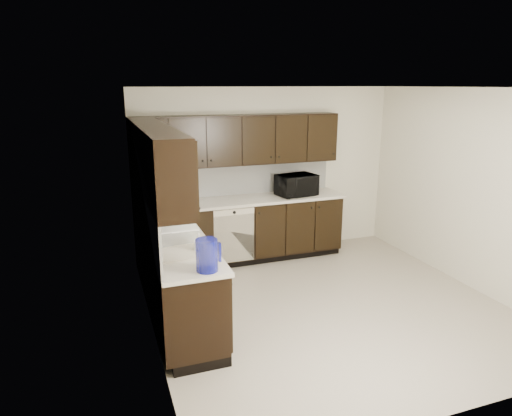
{
  "coord_description": "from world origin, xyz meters",
  "views": [
    {
      "loc": [
        -2.43,
        -4.36,
        2.53
      ],
      "look_at": [
        -0.66,
        0.6,
        1.1
      ],
      "focal_mm": 32.0,
      "sensor_mm": 36.0,
      "label": 1
    }
  ],
  "objects": [
    {
      "name": "backsplash",
      "position": [
        -1.22,
        1.32,
        1.18
      ],
      "size": [
        3.0,
        2.8,
        0.48
      ],
      "color": "white",
      "rests_on": "countertop"
    },
    {
      "name": "blue_pitcher",
      "position": [
        -1.58,
        -0.69,
        1.09
      ],
      "size": [
        0.2,
        0.2,
        0.29
      ],
      "primitive_type": "cylinder",
      "rotation": [
        0.0,
        0.0,
        0.04
      ],
      "color": "navy",
      "rests_on": "countertop"
    },
    {
      "name": "soap_bottle_a",
      "position": [
        -1.54,
        -0.19,
        1.03
      ],
      "size": [
        0.11,
        0.11,
        0.19
      ],
      "primitive_type": "imported",
      "rotation": [
        0.0,
        0.0,
        -0.36
      ],
      "color": "gray",
      "rests_on": "countertop"
    },
    {
      "name": "ceiling",
      "position": [
        0.0,
        0.0,
        2.5
      ],
      "size": [
        4.0,
        4.0,
        0.0
      ],
      "primitive_type": "plane",
      "rotation": [
        3.14,
        0.0,
        0.0
      ],
      "color": "white",
      "rests_on": "wall_back"
    },
    {
      "name": "soap_bottle_b",
      "position": [
        -1.83,
        0.6,
        1.07
      ],
      "size": [
        0.11,
        0.11,
        0.27
      ],
      "primitive_type": "imported",
      "rotation": [
        0.0,
        0.0,
        0.07
      ],
      "color": "gray",
      "rests_on": "countertop"
    },
    {
      "name": "floor",
      "position": [
        0.0,
        0.0,
        0.0
      ],
      "size": [
        4.0,
        4.0,
        0.0
      ],
      "primitive_type": "plane",
      "color": "#A59A88",
      "rests_on": "ground"
    },
    {
      "name": "wall_left",
      "position": [
        -2.0,
        0.0,
        1.25
      ],
      "size": [
        0.02,
        4.0,
        2.5
      ],
      "primitive_type": "cube",
      "color": "beige",
      "rests_on": "floor"
    },
    {
      "name": "countertop",
      "position": [
        -1.01,
        1.11,
        0.92
      ],
      "size": [
        3.03,
        2.83,
        0.04
      ],
      "color": "beige",
      "rests_on": "lower_cabinets"
    },
    {
      "name": "wall_front",
      "position": [
        0.0,
        -2.0,
        1.25
      ],
      "size": [
        4.0,
        0.02,
        2.5
      ],
      "primitive_type": "cube",
      "color": "beige",
      "rests_on": "floor"
    },
    {
      "name": "teal_tumbler",
      "position": [
        -1.5,
        0.67,
        1.04
      ],
      "size": [
        0.1,
        0.1,
        0.2
      ],
      "primitive_type": "cylinder",
      "rotation": [
        0.0,
        0.0,
        -0.11
      ],
      "color": "#0D8A95",
      "rests_on": "countertop"
    },
    {
      "name": "wall_right",
      "position": [
        2.0,
        0.0,
        1.25
      ],
      "size": [
        0.02,
        4.0,
        2.5
      ],
      "primitive_type": "cube",
      "color": "beige",
      "rests_on": "floor"
    },
    {
      "name": "lower_cabinets",
      "position": [
        -1.01,
        1.11,
        0.41
      ],
      "size": [
        3.0,
        2.8,
        0.9
      ],
      "color": "black",
      "rests_on": "floor"
    },
    {
      "name": "storage_bin",
      "position": [
        -1.71,
        0.15,
        1.02
      ],
      "size": [
        0.45,
        0.36,
        0.16
      ],
      "primitive_type": "cube",
      "rotation": [
        0.0,
        0.0,
        0.14
      ],
      "color": "silver",
      "rests_on": "countertop"
    },
    {
      "name": "upper_cabinets",
      "position": [
        -1.1,
        1.2,
        1.77
      ],
      "size": [
        3.0,
        2.8,
        0.7
      ],
      "color": "black",
      "rests_on": "wall_back"
    },
    {
      "name": "microwave",
      "position": [
        0.34,
        1.64,
        1.09
      ],
      "size": [
        0.62,
        0.47,
        0.31
      ],
      "primitive_type": "imported",
      "rotation": [
        0.0,
        0.0,
        0.17
      ],
      "color": "black",
      "rests_on": "countertop"
    },
    {
      "name": "toaster_oven",
      "position": [
        -1.75,
        1.7,
        1.05
      ],
      "size": [
        0.39,
        0.32,
        0.22
      ],
      "primitive_type": "cube",
      "rotation": [
        0.0,
        0.0,
        -0.19
      ],
      "color": "#ADADAF",
      "rests_on": "countertop"
    },
    {
      "name": "dishwasher",
      "position": [
        -0.7,
        1.41,
        0.55
      ],
      "size": [
        0.58,
        0.04,
        0.78
      ],
      "color": "beige",
      "rests_on": "lower_cabinets"
    },
    {
      "name": "sink",
      "position": [
        -1.68,
        -0.01,
        0.88
      ],
      "size": [
        0.54,
        0.82,
        0.42
      ],
      "color": "beige",
      "rests_on": "countertop"
    },
    {
      "name": "wall_back",
      "position": [
        0.0,
        2.0,
        1.25
      ],
      "size": [
        4.0,
        0.02,
        2.5
      ],
      "primitive_type": "cube",
      "color": "beige",
      "rests_on": "floor"
    },
    {
      "name": "paper_towel_roll",
      "position": [
        -1.6,
        0.54,
        1.1
      ],
      "size": [
        0.16,
        0.16,
        0.33
      ],
      "primitive_type": "cylinder",
      "rotation": [
        0.0,
        0.0,
        -0.05
      ],
      "color": "white",
      "rests_on": "countertop"
    }
  ]
}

